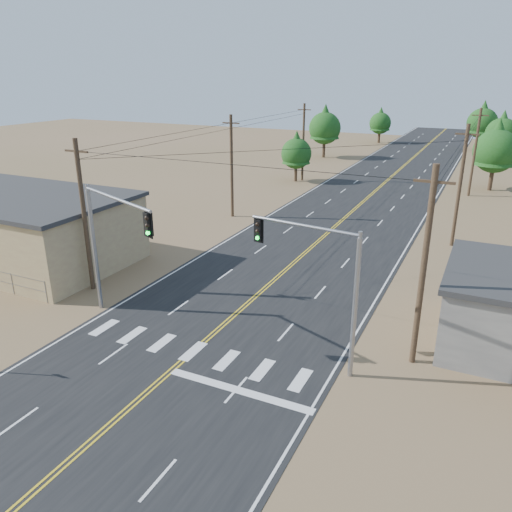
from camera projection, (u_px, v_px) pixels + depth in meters
The scene contains 17 objects.
ground at pixel (82, 449), 19.36m from camera, with size 220.00×220.00×0.00m, color #826246.
road at pixel (325, 235), 44.73m from camera, with size 15.00×200.00×0.02m, color black.
building_left at pixel (4, 226), 38.84m from camera, with size 20.00×10.00×5.00m, color tan.
utility_pole_left_near at pixel (84, 215), 31.99m from camera, with size 1.80×0.30×10.00m.
utility_pole_left_mid at pixel (232, 166), 48.91m from camera, with size 1.80×0.30×10.00m.
utility_pole_left_far at pixel (303, 142), 65.83m from camera, with size 1.80×0.30×10.00m.
utility_pole_right_near at pixel (424, 267), 23.48m from camera, with size 1.80×0.30×10.00m.
utility_pole_right_mid at pixel (460, 186), 40.40m from camera, with size 1.80×0.30×10.00m.
utility_pole_right_far at pixel (475, 152), 57.31m from camera, with size 1.80×0.30×10.00m.
signal_mast_left at pixel (108, 234), 27.77m from camera, with size 6.60×2.95×7.77m.
signal_mast_right at pixel (324, 275), 23.21m from camera, with size 5.67×1.02×7.29m.
tree_left_near at pixel (296, 150), 65.56m from camera, with size 4.00×4.00×6.67m.
tree_left_mid at pixel (325, 125), 83.81m from camera, with size 5.32×5.32×8.86m.
tree_left_far at pixel (380, 121), 101.63m from camera, with size 4.31×4.31×7.18m.
tree_right_near at pixel (496, 147), 60.01m from camera, with size 5.23×5.23×8.72m.
tree_right_mid at pixel (502, 130), 79.11m from camera, with size 4.96×4.96×8.27m.
tree_right_far at pixel (483, 120), 91.18m from camera, with size 5.42×5.42×9.04m.
Camera 1 is at (12.81, -11.11, 13.76)m, focal length 35.00 mm.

